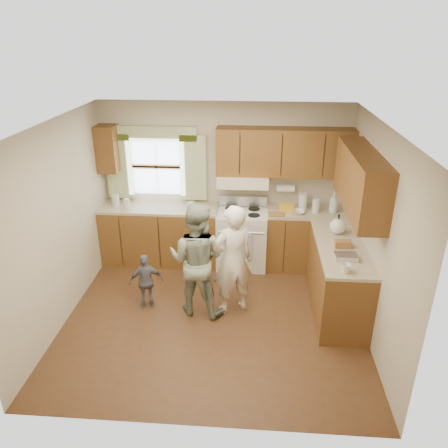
# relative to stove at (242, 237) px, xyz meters

# --- Properties ---
(room) EXTENTS (3.80, 3.80, 3.80)m
(room) POSITION_rel_stove_xyz_m (-0.30, -1.44, 0.78)
(room) COLOR #4A2A17
(room) RESTS_ON ground
(kitchen_fixtures) EXTENTS (3.80, 2.25, 2.15)m
(kitchen_fixtures) POSITION_rel_stove_xyz_m (0.31, -0.36, 0.37)
(kitchen_fixtures) COLOR #492C0F
(kitchen_fixtures) RESTS_ON ground
(stove) EXTENTS (0.76, 0.67, 1.07)m
(stove) POSITION_rel_stove_xyz_m (0.00, 0.00, 0.00)
(stove) COLOR silver
(stove) RESTS_ON ground
(woman_left) EXTENTS (0.65, 0.56, 1.50)m
(woman_left) POSITION_rel_stove_xyz_m (-0.07, -1.27, 0.29)
(woman_left) COLOR silver
(woman_left) RESTS_ON ground
(woman_right) EXTENTS (0.86, 0.73, 1.53)m
(woman_right) POSITION_rel_stove_xyz_m (-0.53, -1.31, 0.30)
(woman_right) COLOR #203726
(woman_right) RESTS_ON ground
(child) EXTENTS (0.49, 0.31, 0.78)m
(child) POSITION_rel_stove_xyz_m (-1.22, -1.28, -0.08)
(child) COLOR slate
(child) RESTS_ON ground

